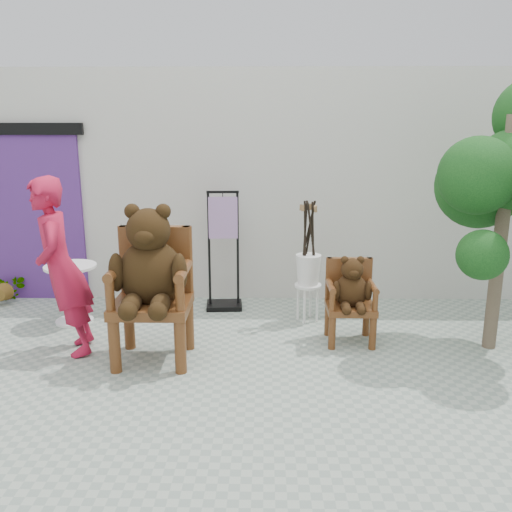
{
  "coord_description": "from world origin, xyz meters",
  "views": [
    {
      "loc": [
        0.01,
        -4.43,
        2.35
      ],
      "look_at": [
        -0.09,
        1.17,
        0.95
      ],
      "focal_mm": 38.0,
      "sensor_mm": 36.0,
      "label": 1
    }
  ],
  "objects_px": {
    "chair_small": "(351,292)",
    "stool_bucket": "(308,269)",
    "person": "(61,268)",
    "display_stand": "(224,264)",
    "cafe_table": "(72,287)",
    "chair_big": "(151,273)"
  },
  "relations": [
    {
      "from": "person",
      "to": "display_stand",
      "type": "distance_m",
      "value": 2.1
    },
    {
      "from": "cafe_table",
      "to": "display_stand",
      "type": "height_order",
      "value": "display_stand"
    },
    {
      "from": "person",
      "to": "stool_bucket",
      "type": "distance_m",
      "value": 2.75
    },
    {
      "from": "chair_big",
      "to": "display_stand",
      "type": "height_order",
      "value": "chair_big"
    },
    {
      "from": "cafe_table",
      "to": "chair_big",
      "type": "bearing_deg",
      "value": -40.99
    },
    {
      "from": "cafe_table",
      "to": "chair_small",
      "type": "bearing_deg",
      "value": -9.35
    },
    {
      "from": "person",
      "to": "stool_bucket",
      "type": "bearing_deg",
      "value": 94.03
    },
    {
      "from": "chair_small",
      "to": "stool_bucket",
      "type": "xyz_separation_m",
      "value": [
        -0.41,
        0.63,
        0.08
      ]
    },
    {
      "from": "display_stand",
      "to": "cafe_table",
      "type": "bearing_deg",
      "value": -166.93
    },
    {
      "from": "chair_big",
      "to": "stool_bucket",
      "type": "relative_size",
      "value": 1.09
    },
    {
      "from": "display_stand",
      "to": "chair_small",
      "type": "bearing_deg",
      "value": -40.33
    },
    {
      "from": "chair_big",
      "to": "display_stand",
      "type": "relative_size",
      "value": 1.05
    },
    {
      "from": "person",
      "to": "display_stand",
      "type": "bearing_deg",
      "value": 115.99
    },
    {
      "from": "chair_small",
      "to": "stool_bucket",
      "type": "distance_m",
      "value": 0.76
    },
    {
      "from": "display_stand",
      "to": "stool_bucket",
      "type": "distance_m",
      "value": 1.13
    },
    {
      "from": "cafe_table",
      "to": "display_stand",
      "type": "bearing_deg",
      "value": 16.99
    },
    {
      "from": "person",
      "to": "display_stand",
      "type": "relative_size",
      "value": 1.2
    },
    {
      "from": "chair_small",
      "to": "display_stand",
      "type": "xyz_separation_m",
      "value": [
        -1.45,
        1.07,
        0.02
      ]
    },
    {
      "from": "chair_big",
      "to": "chair_small",
      "type": "bearing_deg",
      "value": 13.49
    },
    {
      "from": "chair_small",
      "to": "display_stand",
      "type": "distance_m",
      "value": 1.8
    },
    {
      "from": "stool_bucket",
      "to": "cafe_table",
      "type": "bearing_deg",
      "value": -177.89
    },
    {
      "from": "person",
      "to": "stool_bucket",
      "type": "height_order",
      "value": "person"
    }
  ]
}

